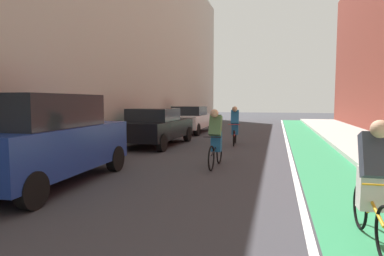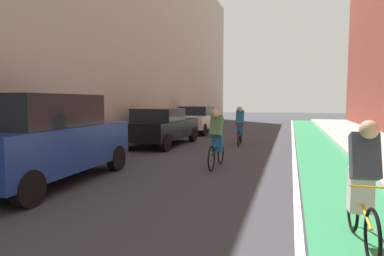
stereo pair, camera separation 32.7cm
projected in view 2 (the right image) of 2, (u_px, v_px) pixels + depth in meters
name	position (u px, v px, depth m)	size (l,w,h in m)	color
ground_plane	(226.00, 152.00, 11.79)	(83.13, 83.13, 0.00)	#38383D
bike_lane_paint	(318.00, 148.00, 12.77)	(1.60, 37.78, 0.00)	#2D8451
lane_divider_stripe	(294.00, 147.00, 13.03)	(0.12, 37.78, 0.00)	white
sidewalk_right	(384.00, 149.00, 12.11)	(2.96, 37.78, 0.14)	#A8A59E
building_facade_left	(109.00, 22.00, 14.91)	(4.15, 37.78, 10.82)	#B2ADA3
parked_suv_blue	(47.00, 138.00, 7.24)	(1.97, 4.29, 1.98)	navy
parked_sedan_black	(160.00, 126.00, 13.56)	(2.12, 4.34, 1.53)	black
parked_sedan_white	(198.00, 119.00, 19.01)	(1.95, 4.65, 1.53)	silver
cyclist_mid	(363.00, 180.00, 4.09)	(0.48, 1.71, 1.61)	black
cyclist_trailing	(217.00, 137.00, 9.05)	(0.48, 1.72, 1.61)	black
cyclist_far	(240.00, 126.00, 13.63)	(0.48, 1.72, 1.61)	black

